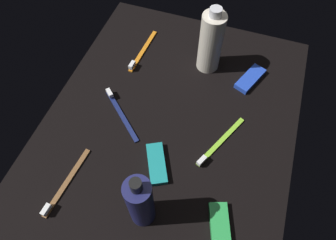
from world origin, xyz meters
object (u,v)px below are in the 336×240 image
(toothbrush_navy, at_px, (120,112))
(snack_bar_green, at_px, (220,227))
(toothbrush_orange, at_px, (142,52))
(toothbrush_lime, at_px, (218,145))
(lotion_bottle, at_px, (140,202))
(toothbrush_brown, at_px, (64,185))
(snack_bar_teal, at_px, (157,164))
(snack_bar_blue, at_px, (250,79))
(bodywash_bottle, at_px, (211,42))

(toothbrush_navy, xyz_separation_m, snack_bar_green, (-0.20, -0.32, 0.00))
(toothbrush_orange, relative_size, toothbrush_lime, 1.07)
(lotion_bottle, xyz_separation_m, snack_bar_green, (0.03, -0.17, -0.08))
(lotion_bottle, relative_size, toothbrush_brown, 1.09)
(snack_bar_teal, bearing_deg, snack_bar_blue, -53.22)
(lotion_bottle, relative_size, snack_bar_teal, 1.90)
(toothbrush_lime, xyz_separation_m, snack_bar_blue, (0.23, -0.04, 0.00))
(toothbrush_navy, distance_m, snack_bar_blue, 0.38)
(bodywash_bottle, distance_m, toothbrush_lime, 0.28)
(toothbrush_orange, bearing_deg, snack_bar_green, -140.68)
(lotion_bottle, height_order, snack_bar_green, lotion_bottle)
(toothbrush_navy, relative_size, toothbrush_orange, 0.79)
(lotion_bottle, xyz_separation_m, toothbrush_lime, (0.22, -0.11, -0.08))
(snack_bar_green, bearing_deg, bodywash_bottle, -1.15)
(bodywash_bottle, relative_size, snack_bar_blue, 1.93)
(bodywash_bottle, relative_size, toothbrush_brown, 1.11)
(snack_bar_green, relative_size, snack_bar_teal, 1.00)
(lotion_bottle, xyz_separation_m, toothbrush_brown, (0.00, 0.20, -0.08))
(toothbrush_orange, distance_m, snack_bar_teal, 0.37)
(toothbrush_orange, relative_size, snack_bar_teal, 1.73)
(toothbrush_orange, xyz_separation_m, snack_bar_blue, (0.00, -0.33, 0.00))
(toothbrush_orange, relative_size, toothbrush_brown, 1.00)
(lotion_bottle, bearing_deg, snack_bar_teal, 5.72)
(bodywash_bottle, distance_m, toothbrush_navy, 0.31)
(toothbrush_brown, xyz_separation_m, toothbrush_lime, (0.22, -0.31, 0.00))
(lotion_bottle, height_order, snack_bar_teal, lotion_bottle)
(lotion_bottle, distance_m, toothbrush_brown, 0.21)
(bodywash_bottle, relative_size, toothbrush_navy, 1.41)
(lotion_bottle, distance_m, snack_bar_teal, 0.14)
(bodywash_bottle, height_order, snack_bar_green, bodywash_bottle)
(toothbrush_brown, xyz_separation_m, snack_bar_blue, (0.45, -0.35, 0.00))
(toothbrush_lime, bearing_deg, snack_bar_green, -165.00)
(toothbrush_lime, relative_size, snack_bar_blue, 1.62)
(toothbrush_lime, height_order, snack_bar_teal, toothbrush_lime)
(lotion_bottle, height_order, toothbrush_lime, lotion_bottle)
(toothbrush_brown, bearing_deg, snack_bar_blue, -37.51)
(snack_bar_teal, bearing_deg, snack_bar_green, -145.06)
(bodywash_bottle, height_order, snack_bar_teal, bodywash_bottle)
(snack_bar_blue, bearing_deg, toothbrush_orange, 113.20)
(bodywash_bottle, bearing_deg, toothbrush_navy, 143.52)
(bodywash_bottle, distance_m, toothbrush_brown, 0.52)
(bodywash_bottle, xyz_separation_m, snack_bar_blue, (-0.02, -0.13, -0.08))
(bodywash_bottle, relative_size, snack_bar_green, 1.93)
(toothbrush_orange, distance_m, toothbrush_brown, 0.45)
(lotion_bottle, bearing_deg, toothbrush_brown, 89.90)
(toothbrush_brown, bearing_deg, lotion_bottle, -90.10)
(lotion_bottle, distance_m, toothbrush_orange, 0.49)
(toothbrush_orange, xyz_separation_m, snack_bar_teal, (-0.33, -0.17, 0.00))
(toothbrush_orange, relative_size, snack_bar_blue, 1.73)
(bodywash_bottle, bearing_deg, lotion_bottle, 177.48)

